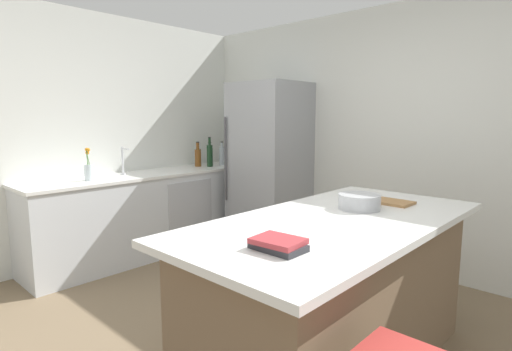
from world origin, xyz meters
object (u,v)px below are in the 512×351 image
soda_bottle (222,155)px  wine_bottle (210,155)px  sink_faucet (123,160)px  olive_oil_bottle (229,156)px  mixing_bowl (359,202)px  cutting_board (385,201)px  kitchen_island (335,293)px  flower_vase (89,170)px  whiskey_bottle (198,157)px  refrigerator (269,167)px  vinegar_bottle (231,154)px  cookbook_stack (278,244)px  gin_bottle (210,156)px

soda_bottle → wine_bottle: wine_bottle is taller
sink_faucet → olive_oil_bottle: (0.13, 1.40, -0.04)m
sink_faucet → mixing_bowl: sink_faucet is taller
cutting_board → kitchen_island: bearing=-90.4°
flower_vase → whiskey_bottle: (-0.12, 1.44, 0.02)m
refrigerator → flower_vase: 1.93m
vinegar_bottle → wine_bottle: bearing=-85.4°
cookbook_stack → cutting_board: bearing=94.6°
sink_faucet → gin_bottle: sink_faucet is taller
cookbook_stack → soda_bottle: bearing=142.0°
gin_bottle → wine_bottle: bearing=-41.0°
mixing_bowl → whiskey_bottle: bearing=162.6°
refrigerator → flower_vase: size_ratio=5.96×
refrigerator → cutting_board: 2.01m
wine_bottle → vinegar_bottle: bearing=94.6°
kitchen_island → wine_bottle: size_ratio=5.67×
wine_bottle → whiskey_bottle: bearing=-142.5°
flower_vase → soda_bottle: bearing=89.8°
mixing_bowl → olive_oil_bottle: bearing=154.3°
olive_oil_bottle → cookbook_stack: size_ratio=1.29×
refrigerator → sink_faucet: bearing=-123.2°
refrigerator → flower_vase: (-0.78, -1.76, 0.06)m
sink_faucet → soda_bottle: (0.10, 1.31, -0.03)m
flower_vase → olive_oil_bottle: 1.82m
refrigerator → mixing_bowl: size_ratio=7.09×
kitchen_island → whiskey_bottle: (-2.71, 1.15, 0.56)m
flower_vase → whiskey_bottle: bearing=94.6°
olive_oil_bottle → soda_bottle: bearing=-108.3°
cutting_board → cookbook_stack: bearing=-85.4°
sink_faucet → wine_bottle: (0.10, 1.11, -0.01)m
refrigerator → soda_bottle: bearing=-177.6°
kitchen_island → wine_bottle: bearing=154.4°
olive_oil_bottle → cutting_board: olive_oil_bottle is taller
whiskey_bottle → cutting_board: bearing=-11.1°
gin_bottle → cookbook_stack: size_ratio=1.24×
olive_oil_bottle → whiskey_bottle: size_ratio=0.99×
vinegar_bottle → olive_oil_bottle: bearing=-59.0°
soda_bottle → cutting_board: size_ratio=0.83×
refrigerator → kitchen_island: bearing=-39.1°
sink_faucet → vinegar_bottle: bearing=87.4°
cutting_board → mixing_bowl: bearing=-96.0°
kitchen_island → gin_bottle: gin_bottle is taller
sink_faucet → olive_oil_bottle: bearing=84.7°
whiskey_bottle → mixing_bowl: bearing=-17.4°
soda_bottle → mixing_bowl: (2.56, -1.13, -0.05)m
refrigerator → vinegar_bottle: size_ratio=5.75×
sink_faucet → wine_bottle: bearing=84.9°
whiskey_bottle → cookbook_stack: whiskey_bottle is taller
flower_vase → vinegar_bottle: 1.92m
refrigerator → cutting_board: (1.82, -0.86, -0.01)m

